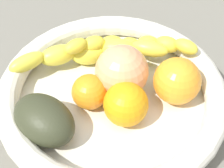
{
  "coord_description": "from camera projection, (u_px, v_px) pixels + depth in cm",
  "views": [
    {
      "loc": [
        -22.97,
        -19.22,
        42.33
      ],
      "look_at": [
        0.0,
        0.0,
        8.36
      ],
      "focal_mm": 51.95,
      "sensor_mm": 36.0,
      "label": 1
    }
  ],
  "objects": [
    {
      "name": "kitchen_counter",
      "position": [
        112.0,
        113.0,
        0.5
      ],
      "size": [
        120.0,
        120.0,
        3.0
      ],
      "primitive_type": "cube",
      "color": "#69665B",
      "rests_on": "ground"
    },
    {
      "name": "fruit_bowl",
      "position": [
        112.0,
        95.0,
        0.47
      ],
      "size": [
        32.75,
        32.75,
        5.63
      ],
      "color": "silver",
      "rests_on": "kitchen_counter"
    },
    {
      "name": "banana_draped_left",
      "position": [
        89.0,
        53.0,
        0.5
      ],
      "size": [
        19.34,
        17.12,
        4.6
      ],
      "color": "yellow",
      "rests_on": "fruit_bowl"
    },
    {
      "name": "banana_draped_right",
      "position": [
        130.0,
        45.0,
        0.51
      ],
      "size": [
        13.86,
        16.18,
        5.43
      ],
      "color": "yellow",
      "rests_on": "fruit_bowl"
    },
    {
      "name": "orange_front",
      "position": [
        89.0,
        92.0,
        0.45
      ],
      "size": [
        5.04,
        5.04,
        5.04
      ],
      "primitive_type": "sphere",
      "color": "orange",
      "rests_on": "fruit_bowl"
    },
    {
      "name": "orange_mid_left",
      "position": [
        126.0,
        104.0,
        0.43
      ],
      "size": [
        6.08,
        6.08,
        6.08
      ],
      "primitive_type": "sphere",
      "color": "orange",
      "rests_on": "fruit_bowl"
    },
    {
      "name": "orange_mid_right",
      "position": [
        177.0,
        81.0,
        0.45
      ],
      "size": [
        6.73,
        6.73,
        6.73
      ],
      "primitive_type": "sphere",
      "color": "orange",
      "rests_on": "fruit_bowl"
    },
    {
      "name": "avocado_dark",
      "position": [
        44.0,
        120.0,
        0.42
      ],
      "size": [
        6.49,
        9.21,
        5.5
      ],
      "primitive_type": "ellipsoid",
      "rotation": [
        0.0,
        0.0,
        4.71
      ],
      "color": "#323622",
      "rests_on": "fruit_bowl"
    },
    {
      "name": "peach_blush",
      "position": [
        124.0,
        73.0,
        0.46
      ],
      "size": [
        7.67,
        7.67,
        7.67
      ],
      "primitive_type": "sphere",
      "color": "#E79E6A",
      "rests_on": "fruit_bowl"
    }
  ]
}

